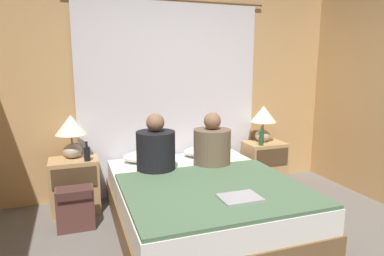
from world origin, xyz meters
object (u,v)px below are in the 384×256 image
at_px(bed, 202,204).
at_px(pillow_left, 148,156).
at_px(beer_bottle_on_right_stand, 261,138).
at_px(person_left_in_bed, 156,149).
at_px(person_right_in_bed, 212,145).
at_px(beer_bottle_on_left_stand, 87,154).
at_px(pillow_right, 206,151).
at_px(laptop_on_bed, 240,198).
at_px(lamp_left, 71,130).
at_px(nightstand_left, 75,185).
at_px(lamp_right, 263,118).
at_px(nightstand_right, 264,164).
at_px(backpack_on_floor, 75,206).

height_order(bed, pillow_left, pillow_left).
distance_m(bed, beer_bottle_on_right_stand, 1.31).
distance_m(person_left_in_bed, beer_bottle_on_right_stand, 1.41).
distance_m(person_right_in_bed, beer_bottle_on_left_stand, 1.31).
distance_m(pillow_right, person_left_in_bed, 0.83).
xyz_separation_m(pillow_left, laptop_on_bed, (0.44, -1.39, -0.02)).
bearing_deg(lamp_left, beer_bottle_on_left_stand, -51.17).
bearing_deg(nightstand_left, lamp_right, 1.50).
bearing_deg(nightstand_right, backpack_on_floor, -169.45).
xyz_separation_m(pillow_left, backpack_on_floor, (-0.81, -0.44, -0.30)).
distance_m(beer_bottle_on_right_stand, backpack_on_floor, 2.26).
xyz_separation_m(lamp_left, lamp_right, (2.31, 0.00, 0.00)).
bearing_deg(lamp_left, lamp_right, 0.00).
xyz_separation_m(person_left_in_bed, beer_bottle_on_left_stand, (-0.66, 0.27, -0.05)).
xyz_separation_m(nightstand_left, person_left_in_bed, (0.80, -0.38, 0.42)).
xyz_separation_m(bed, pillow_left, (-0.35, 0.80, 0.30)).
height_order(nightstand_right, pillow_left, pillow_left).
relative_size(nightstand_left, backpack_on_floor, 1.40).
distance_m(pillow_right, beer_bottle_on_right_stand, 0.70).
distance_m(bed, laptop_on_bed, 0.66).
bearing_deg(nightstand_left, bed, -34.22).
bearing_deg(pillow_left, beer_bottle_on_left_stand, -169.25).
relative_size(laptop_on_bed, backpack_on_floor, 0.78).
xyz_separation_m(pillow_left, pillow_right, (0.71, 0.00, 0.00)).
xyz_separation_m(pillow_right, laptop_on_bed, (-0.27, -1.39, -0.02)).
distance_m(nightstand_left, backpack_on_floor, 0.43).
bearing_deg(person_left_in_bed, nightstand_left, 154.60).
height_order(nightstand_left, laptop_on_bed, nightstand_left).
bearing_deg(beer_bottle_on_left_stand, backpack_on_floor, -114.43).
xyz_separation_m(lamp_right, backpack_on_floor, (-2.31, -0.49, -0.65)).
distance_m(pillow_left, backpack_on_floor, 0.97).
relative_size(lamp_left, person_right_in_bed, 0.79).
relative_size(bed, backpack_on_floor, 4.87).
relative_size(beer_bottle_on_right_stand, backpack_on_floor, 0.58).
bearing_deg(nightstand_right, lamp_left, 178.50).
relative_size(nightstand_right, pillow_right, 1.03).
xyz_separation_m(nightstand_right, pillow_left, (-1.51, 0.01, 0.24)).
relative_size(nightstand_right, beer_bottle_on_right_stand, 2.42).
height_order(lamp_left, beer_bottle_on_right_stand, lamp_left).
relative_size(beer_bottle_on_left_stand, laptop_on_bed, 0.63).
bearing_deg(beer_bottle_on_right_stand, lamp_left, 175.51).
bearing_deg(backpack_on_floor, laptop_on_bed, -37.26).
bearing_deg(lamp_left, nightstand_left, -90.00).
bearing_deg(nightstand_left, backpack_on_floor, -90.95).
bearing_deg(pillow_right, person_right_in_bed, -102.82).
distance_m(person_right_in_bed, laptop_on_bed, 1.03).
bearing_deg(pillow_left, nightstand_left, -178.98).
bearing_deg(beer_bottle_on_right_stand, laptop_on_bed, -126.63).
relative_size(lamp_right, backpack_on_floor, 1.12).
xyz_separation_m(lamp_right, pillow_right, (-0.80, -0.05, -0.34)).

